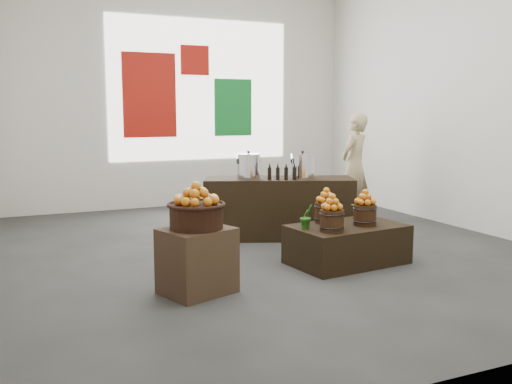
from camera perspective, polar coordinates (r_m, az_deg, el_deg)
name	(u,v)px	position (r m, az deg, el deg)	size (l,w,h in m)	color
ground	(271,248)	(6.92, 1.52, -5.66)	(7.00, 7.00, 0.00)	#373734
back_wall	(184,90)	(9.99, -7.26, 10.11)	(6.00, 0.04, 4.00)	beige
back_opening	(201,90)	(10.07, -5.57, 10.12)	(3.20, 0.02, 2.40)	white
deco_red_left	(150,95)	(9.80, -10.60, 9.49)	(0.90, 0.04, 1.40)	#9B150B
deco_green_right	(233,108)	(10.26, -2.31, 8.44)	(0.70, 0.04, 1.00)	#117128
deco_red_upper	(195,60)	(10.05, -6.14, 12.97)	(0.50, 0.04, 0.50)	#9B150B
crate	(197,261)	(5.23, -5.91, -6.87)	(0.60, 0.49, 0.60)	#43321F
wicker_basket	(196,217)	(5.14, -5.98, -2.46)	(0.48, 0.48, 0.22)	black
apples_in_basket	(196,193)	(5.11, -6.01, -0.15)	(0.37, 0.37, 0.20)	#AA2305
display_table	(347,244)	(6.30, 9.10, -5.18)	(1.22, 0.75, 0.42)	black
apple_bucket_front_left	(332,221)	(5.89, 7.60, -2.86)	(0.24, 0.24, 0.23)	#341B0E
apples_in_bucket_front_left	(332,202)	(5.85, 7.63, -0.99)	(0.18, 0.18, 0.16)	#AA2305
apple_bucket_front_right	(365,215)	(6.26, 10.84, -2.27)	(0.24, 0.24, 0.23)	#341B0E
apples_in_bucket_front_right	(365,197)	(6.23, 10.88, -0.51)	(0.18, 0.18, 0.16)	#AA2305
apple_bucket_rear	(326,213)	(6.33, 7.01, -2.07)	(0.24, 0.24, 0.23)	#341B0E
apples_in_bucket_rear	(326,195)	(6.30, 7.04, -0.33)	(0.18, 0.18, 0.16)	#AA2305
herb_garnish_right	(360,208)	(6.63, 10.35, -1.60)	(0.22, 0.19, 0.24)	#256916
herb_garnish_left	(307,216)	(6.00, 5.08, -2.43)	(0.14, 0.12, 0.26)	#256916
counter	(279,208)	(7.43, 2.28, -1.60)	(1.92, 0.61, 0.79)	black
stock_pot_left	(248,167)	(7.34, -0.76, 2.55)	(0.30, 0.30, 0.30)	silver
stock_pot_center	(302,167)	(7.39, 4.67, 2.56)	(0.30, 0.30, 0.30)	silver
oil_cruets	(280,171)	(7.17, 2.40, 2.09)	(0.28, 0.05, 0.22)	black
shopper	(354,165)	(9.03, 9.81, 2.65)	(0.58, 0.38, 1.60)	tan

